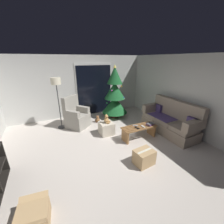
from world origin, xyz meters
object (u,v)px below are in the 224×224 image
Objects in this scene: armchair at (76,116)px; teddy_bear_honey at (107,119)px; book_stack at (150,124)px; cell_phone at (151,123)px; cardboard_box_taped_mid_floor at (144,157)px; ottoman at (106,128)px; teddy_bear_chestnut_by_tree at (98,119)px; couch at (170,121)px; floor_lamp at (56,86)px; remote_white at (143,126)px; remote_black at (137,128)px; remote_silver at (135,126)px; coffee_table at (139,130)px; cardboard_box_open_near_shelf at (33,217)px; christmas_tree at (115,95)px.

teddy_bear_honey is (0.78, -0.98, 0.12)m from armchair.
book_stack is 1.84× the size of cell_phone.
cell_phone reaches higher than cardboard_box_taped_mid_floor.
book_stack is 0.60× the size of ottoman.
ottoman is at bearing -92.91° from teddy_bear_chestnut_by_tree.
floor_lamp reaches higher than couch.
couch reaches higher than remote_white.
cell_phone reaches higher than remote_black.
remote_white is 0.24m from remote_silver.
coffee_table is at bearing 142.71° from remote_white.
remote_silver is 0.95m from ottoman.
teddy_bear_honey is at bearing -92.43° from teddy_bear_chestnut_by_tree.
coffee_table is 7.64× the size of cell_phone.
remote_white is 1.19m from ottoman.
cardboard_box_open_near_shelf is at bearing -124.75° from teddy_bear_chestnut_by_tree.
cardboard_box_open_near_shelf is (-2.75, -1.32, -0.27)m from remote_black.
book_stack is at bearing 166.74° from remote_black.
christmas_tree is 1.20× the size of floor_lamp.
floor_lamp is at bearing 138.61° from ottoman.
teddy_bear_chestnut_by_tree is at bearing -128.75° from remote_silver.
couch reaches higher than cardboard_box_open_near_shelf.
remote_black is 0.22m from remote_white.
remote_silver is 0.27× the size of cardboard_box_open_near_shelf.
cardboard_box_taped_mid_floor is (0.99, -2.68, -0.22)m from armchair.
floor_lamp is at bearing 118.01° from cardboard_box_taped_mid_floor.
teddy_bear_honey is at bearing 44.71° from cardboard_box_open_near_shelf.
floor_lamp is (-0.52, 0.16, 1.10)m from armchair.
cell_phone is at bearing -81.67° from christmas_tree.
christmas_tree is 1.77m from armchair.
cardboard_box_taped_mid_floor is at bearing -134.47° from book_stack.
armchair is (-1.44, 1.73, -0.01)m from remote_black.
couch is at bearing 111.05° from remote_silver.
floor_lamp reaches higher than remote_white.
ottoman is (-0.67, 0.76, -0.21)m from remote_black.
remote_white is 0.35× the size of ottoman.
coffee_table is at bearing -41.10° from floor_lamp.
floor_lamp is at bearing 174.35° from teddy_bear_chestnut_by_tree.
armchair reaches higher than ottoman.
christmas_tree is at bearing 98.43° from book_stack.
christmas_tree reaches higher than book_stack.
book_stack is at bearing -41.13° from armchair.
coffee_table is (-1.20, 0.09, -0.13)m from couch.
teddy_bear_honey reaches higher than ottoman.
teddy_bear_honey is at bearing -41.38° from floor_lamp.
armchair is 2.57× the size of ottoman.
coffee_table reaches higher than cardboard_box_taped_mid_floor.
ottoman is at bearing 148.21° from book_stack.
ottoman is at bearing -101.37° from remote_silver.
floor_lamp is 4.05× the size of ottoman.
remote_black is at bearing -48.74° from teddy_bear_honey.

